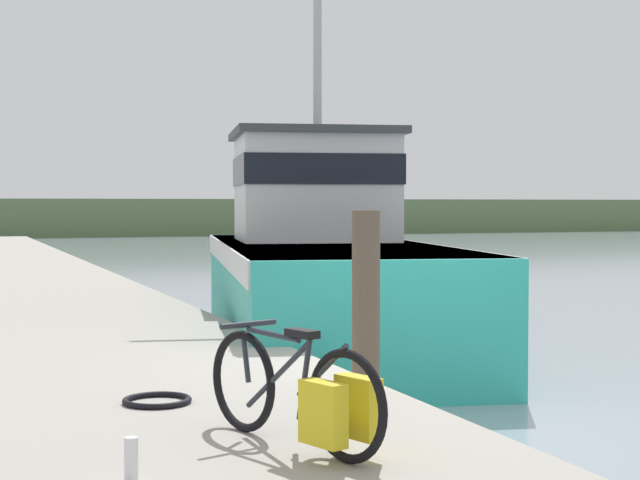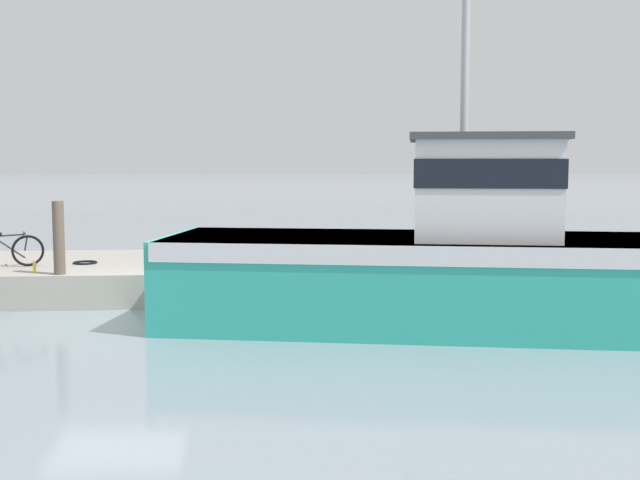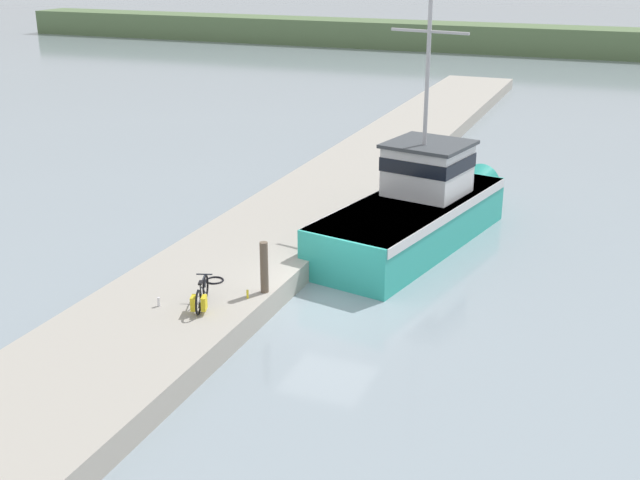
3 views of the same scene
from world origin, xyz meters
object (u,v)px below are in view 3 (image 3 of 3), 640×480
(mooring_post, at_px, (264,267))
(water_bottle_by_bike, at_px, (248,294))
(bicycle_touring, at_px, (201,297))
(water_bottle_on_curb, at_px, (159,302))

(mooring_post, relative_size, water_bottle_by_bike, 6.14)
(bicycle_touring, distance_m, water_bottle_on_curb, 1.20)
(mooring_post, bearing_deg, water_bottle_by_bike, -114.09)
(water_bottle_by_bike, bearing_deg, water_bottle_on_curb, -145.74)
(mooring_post, distance_m, water_bottle_by_bike, 0.88)
(water_bottle_by_bike, relative_size, water_bottle_on_curb, 0.97)
(mooring_post, relative_size, water_bottle_on_curb, 5.93)
(mooring_post, xyz_separation_m, water_bottle_by_bike, (-0.25, -0.57, -0.62))
(mooring_post, xyz_separation_m, water_bottle_on_curb, (-2.24, -1.92, -0.62))
(water_bottle_on_curb, bearing_deg, bicycle_touring, 14.68)
(bicycle_touring, bearing_deg, mooring_post, 36.55)
(bicycle_touring, relative_size, mooring_post, 1.12)
(mooring_post, height_order, water_bottle_on_curb, mooring_post)
(water_bottle_by_bike, distance_m, water_bottle_on_curb, 2.41)
(water_bottle_on_curb, bearing_deg, mooring_post, 40.59)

